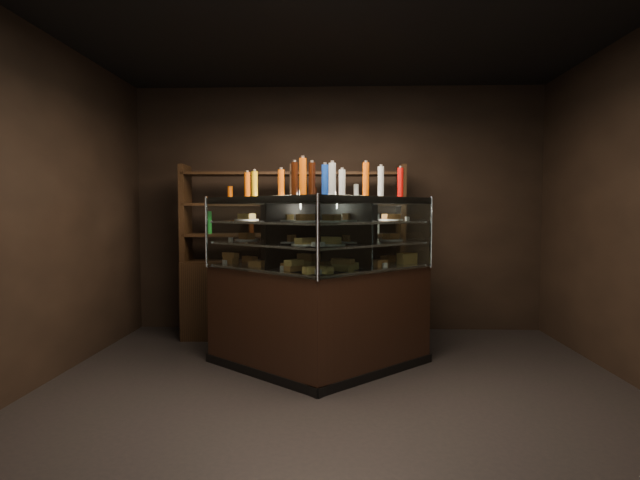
# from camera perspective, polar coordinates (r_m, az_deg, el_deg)

# --- Properties ---
(ground) EXTENTS (5.00, 5.00, 0.00)m
(ground) POSITION_cam_1_polar(r_m,az_deg,el_deg) (3.98, 1.97, -18.40)
(ground) COLOR black
(ground) RESTS_ON ground
(room_shell) EXTENTS (5.02, 5.02, 3.01)m
(room_shell) POSITION_cam_1_polar(r_m,az_deg,el_deg) (3.73, 2.03, 10.52)
(room_shell) COLOR black
(room_shell) RESTS_ON ground
(display_case) EXTENTS (2.21, 1.55, 1.61)m
(display_case) POSITION_cam_1_polar(r_m,az_deg,el_deg) (4.69, -0.17, -8.25)
(display_case) COLOR black
(display_case) RESTS_ON ground
(food_display) EXTENTS (1.76, 1.02, 0.49)m
(food_display) POSITION_cam_1_polar(r_m,az_deg,el_deg) (4.59, -0.17, 0.14)
(food_display) COLOR #B77F41
(food_display) RESTS_ON display_case
(bottles_top) EXTENTS (1.58, 0.88, 0.30)m
(bottles_top) POSITION_cam_1_polar(r_m,az_deg,el_deg) (4.60, -0.17, 6.70)
(bottles_top) COLOR #B20C0A
(bottles_top) RESTS_ON display_case
(potted_conifer) EXTENTS (0.41, 0.41, 0.88)m
(potted_conifer) POSITION_cam_1_polar(r_m,az_deg,el_deg) (5.04, 8.74, -7.83)
(potted_conifer) COLOR black
(potted_conifer) RESTS_ON ground
(back_shelving) EXTENTS (2.56, 0.52, 2.00)m
(back_shelving) POSITION_cam_1_polar(r_m,az_deg,el_deg) (5.84, -3.04, -5.26)
(back_shelving) COLOR black
(back_shelving) RESTS_ON ground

